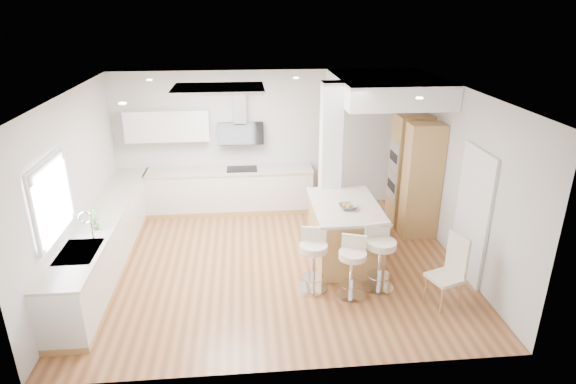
{
  "coord_description": "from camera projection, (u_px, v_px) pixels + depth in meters",
  "views": [
    {
      "loc": [
        -0.41,
        -6.94,
        4.04
      ],
      "look_at": [
        0.26,
        0.4,
        1.1
      ],
      "focal_mm": 30.0,
      "sensor_mm": 36.0,
      "label": 1
    }
  ],
  "objects": [
    {
      "name": "soffit",
      "position": [
        387.0,
        88.0,
        8.46
      ],
      "size": [
        1.78,
        2.2,
        0.4
      ],
      "color": "white",
      "rests_on": "ground"
    },
    {
      "name": "oven_column",
      "position": [
        413.0,
        174.0,
        8.92
      ],
      "size": [
        0.63,
        1.21,
        2.1
      ],
      "color": "tan",
      "rests_on": "ground"
    },
    {
      "name": "bar_stool_a",
      "position": [
        313.0,
        257.0,
        7.05
      ],
      "size": [
        0.49,
        0.49,
        0.96
      ],
      "rotation": [
        0.0,
        0.0,
        -0.16
      ],
      "color": "silver",
      "rests_on": "ground"
    },
    {
      "name": "wall_left",
      "position": [
        73.0,
        190.0,
        7.18
      ],
      "size": [
        0.04,
        5.0,
        2.8
      ],
      "primitive_type": "cube",
      "color": "beige",
      "rests_on": "ground"
    },
    {
      "name": "window_left",
      "position": [
        51.0,
        195.0,
        6.24
      ],
      "size": [
        0.06,
        1.28,
        1.07
      ],
      "color": "silver",
      "rests_on": "ground"
    },
    {
      "name": "peninsula",
      "position": [
        344.0,
        231.0,
        7.92
      ],
      "size": [
        1.07,
        1.62,
        1.06
      ],
      "rotation": [
        0.0,
        0.0,
        0.0
      ],
      "color": "tan",
      "rests_on": "ground"
    },
    {
      "name": "bar_stool_c",
      "position": [
        380.0,
        254.0,
        7.07
      ],
      "size": [
        0.52,
        0.52,
        1.01
      ],
      "rotation": [
        0.0,
        0.0,
        0.17
      ],
      "color": "silver",
      "rests_on": "ground"
    },
    {
      "name": "skylight",
      "position": [
        219.0,
        89.0,
        7.41
      ],
      "size": [
        4.1,
        2.1,
        0.06
      ],
      "color": "white",
      "rests_on": "ground"
    },
    {
      "name": "counter_back",
      "position": [
        222.0,
        179.0,
        9.67
      ],
      "size": [
        3.62,
        0.63,
        2.5
      ],
      "color": "tan",
      "rests_on": "ground"
    },
    {
      "name": "wall_back",
      "position": [
        266.0,
        140.0,
        9.74
      ],
      "size": [
        6.0,
        0.04,
        2.8
      ],
      "primitive_type": "cube",
      "color": "beige",
      "rests_on": "ground"
    },
    {
      "name": "ceiling",
      "position": [
        275.0,
        263.0,
        7.95
      ],
      "size": [
        6.0,
        5.0,
        0.02
      ],
      "primitive_type": "cube",
      "color": "white",
      "rests_on": "ground"
    },
    {
      "name": "bar_stool_b",
      "position": [
        352.0,
        264.0,
        6.88
      ],
      "size": [
        0.53,
        0.53,
        0.93
      ],
      "rotation": [
        0.0,
        0.0,
        -0.32
      ],
      "color": "silver",
      "rests_on": "ground"
    },
    {
      "name": "counter_left",
      "position": [
        107.0,
        239.0,
        7.76
      ],
      "size": [
        0.63,
        4.5,
        1.35
      ],
      "color": "tan",
      "rests_on": "ground"
    },
    {
      "name": "dining_chair",
      "position": [
        451.0,
        268.0,
        6.71
      ],
      "size": [
        0.53,
        0.53,
        1.06
      ],
      "rotation": [
        0.0,
        0.0,
        0.35
      ],
      "color": "beige",
      "rests_on": "ground"
    },
    {
      "name": "doorway_right",
      "position": [
        472.0,
        216.0,
        7.28
      ],
      "size": [
        0.05,
        1.0,
        2.1
      ],
      "color": "#4B433B",
      "rests_on": "ground"
    },
    {
      "name": "pillar",
      "position": [
        330.0,
        163.0,
        8.4
      ],
      "size": [
        0.35,
        0.35,
        2.8
      ],
      "color": "white",
      "rests_on": "ground"
    },
    {
      "name": "wall_right",
      "position": [
        461.0,
        178.0,
        7.68
      ],
      "size": [
        0.04,
        5.0,
        2.8
      ],
      "primitive_type": "cube",
      "color": "beige",
      "rests_on": "ground"
    },
    {
      "name": "ground",
      "position": [
        275.0,
        263.0,
        7.95
      ],
      "size": [
        6.0,
        6.0,
        0.0
      ],
      "primitive_type": "plane",
      "color": "#A2673C",
      "rests_on": "ground"
    }
  ]
}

